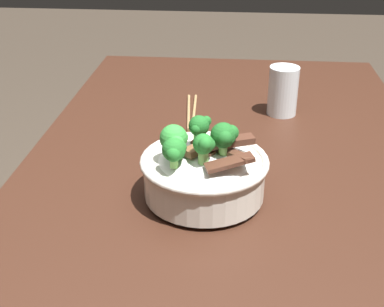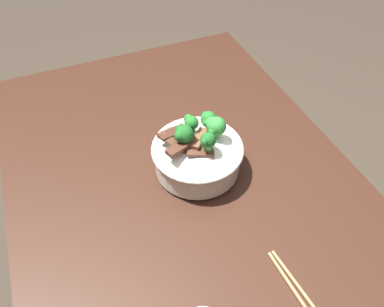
# 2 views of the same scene
# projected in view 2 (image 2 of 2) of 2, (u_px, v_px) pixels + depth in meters

# --- Properties ---
(dining_table) EXTENTS (1.36, 0.80, 0.79)m
(dining_table) POSITION_uv_depth(u_px,v_px,m) (200.00, 236.00, 0.91)
(dining_table) COLOR #381E14
(dining_table) RESTS_ON ground
(rice_bowl) EXTENTS (0.21, 0.21, 0.14)m
(rice_bowl) POSITION_uv_depth(u_px,v_px,m) (198.00, 153.00, 0.88)
(rice_bowl) COLOR silver
(rice_bowl) RESTS_ON dining_table
(chopsticks_pair) EXTENTS (0.20, 0.03, 0.01)m
(chopsticks_pair) POSITION_uv_depth(u_px,v_px,m) (302.00, 296.00, 0.70)
(chopsticks_pair) COLOR #9E7A4C
(chopsticks_pair) RESTS_ON dining_table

